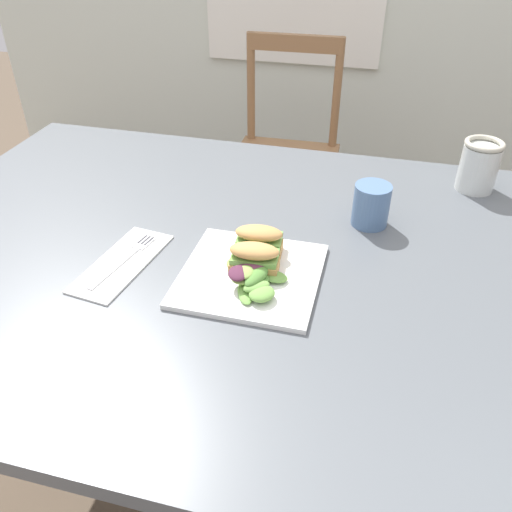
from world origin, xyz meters
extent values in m
cube|color=#51565B|center=(-0.06, 0.16, 0.72)|extent=(1.32, 1.02, 0.03)
cube|color=#8E6642|center=(-0.65, 0.60, 0.35)|extent=(0.07, 0.07, 0.71)
cube|color=#8E6642|center=(0.52, 0.60, 0.35)|extent=(0.07, 0.07, 0.71)
cylinder|color=#8E6642|center=(-0.29, 1.03, 0.21)|extent=(0.03, 0.03, 0.43)
cylinder|color=#8E6642|center=(0.05, 1.03, 0.21)|extent=(0.03, 0.03, 0.43)
cylinder|color=#8E6642|center=(-0.30, 1.37, 0.21)|extent=(0.03, 0.03, 0.43)
cylinder|color=#8E6642|center=(0.04, 1.37, 0.21)|extent=(0.03, 0.03, 0.43)
cube|color=#8E6642|center=(-0.12, 1.20, 0.44)|extent=(0.41, 0.41, 0.02)
cylinder|color=#8E6642|center=(-0.30, 1.38, 0.66)|extent=(0.03, 0.03, 0.42)
cylinder|color=#8E6642|center=(0.04, 1.38, 0.66)|extent=(0.03, 0.03, 0.42)
cube|color=#8E6642|center=(-0.13, 1.38, 0.84)|extent=(0.36, 0.04, 0.06)
cube|color=white|center=(0.05, 0.09, 0.74)|extent=(0.25, 0.25, 0.01)
cube|color=tan|center=(0.05, 0.09, 0.76)|extent=(0.09, 0.05, 0.02)
cube|color=#6B9E47|center=(0.05, 0.10, 0.78)|extent=(0.09, 0.06, 0.01)
ellipsoid|color=tan|center=(0.05, 0.09, 0.79)|extent=(0.09, 0.05, 0.02)
cube|color=tan|center=(0.05, 0.15, 0.76)|extent=(0.09, 0.05, 0.02)
cube|color=#6B9E47|center=(0.05, 0.16, 0.78)|extent=(0.09, 0.06, 0.01)
ellipsoid|color=tan|center=(0.05, 0.15, 0.79)|extent=(0.09, 0.05, 0.02)
ellipsoid|color=#6B9E47|center=(0.06, 0.02, 0.75)|extent=(0.05, 0.07, 0.01)
ellipsoid|color=#6B9E47|center=(0.09, 0.08, 0.76)|extent=(0.06, 0.04, 0.01)
ellipsoid|color=#602D47|center=(0.06, 0.07, 0.77)|extent=(0.04, 0.03, 0.01)
ellipsoid|color=#518438|center=(0.07, 0.06, 0.76)|extent=(0.06, 0.05, 0.01)
ellipsoid|color=#6B9E47|center=(0.07, 0.03, 0.77)|extent=(0.05, 0.05, 0.01)
ellipsoid|color=#4C2338|center=(0.04, 0.04, 0.78)|extent=(0.04, 0.05, 0.01)
ellipsoid|color=#84A84C|center=(0.02, 0.09, 0.76)|extent=(0.05, 0.05, 0.02)
ellipsoid|color=#602D47|center=(0.05, 0.08, 0.77)|extent=(0.07, 0.06, 0.02)
ellipsoid|color=#84A84C|center=(0.05, 0.05, 0.78)|extent=(0.04, 0.04, 0.01)
ellipsoid|color=#518438|center=(0.07, 0.05, 0.77)|extent=(0.05, 0.07, 0.02)
ellipsoid|color=#84A84C|center=(0.05, 0.05, 0.77)|extent=(0.06, 0.06, 0.01)
ellipsoid|color=#6B9E47|center=(0.09, 0.02, 0.76)|extent=(0.06, 0.06, 0.02)
cube|color=white|center=(-0.20, 0.07, 0.74)|extent=(0.12, 0.24, 0.00)
cube|color=silver|center=(-0.20, 0.04, 0.75)|extent=(0.04, 0.14, 0.00)
cube|color=silver|center=(-0.18, 0.13, 0.75)|extent=(0.03, 0.05, 0.00)
cube|color=#38383D|center=(-0.17, 0.14, 0.75)|extent=(0.01, 0.03, 0.00)
cube|color=#38383D|center=(-0.18, 0.14, 0.75)|extent=(0.01, 0.03, 0.00)
cube|color=#38383D|center=(-0.19, 0.14, 0.75)|extent=(0.01, 0.03, 0.00)
cylinder|color=gold|center=(0.47, 0.55, 0.78)|extent=(0.08, 0.08, 0.09)
cylinder|color=silver|center=(0.47, 0.55, 0.79)|extent=(0.09, 0.09, 0.11)
torus|color=#B7B29E|center=(0.47, 0.55, 0.85)|extent=(0.09, 0.09, 0.01)
cylinder|color=#4C6B93|center=(0.24, 0.33, 0.78)|extent=(0.08, 0.08, 0.09)
camera|label=1|loc=(0.25, -0.65, 1.33)|focal=37.08mm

